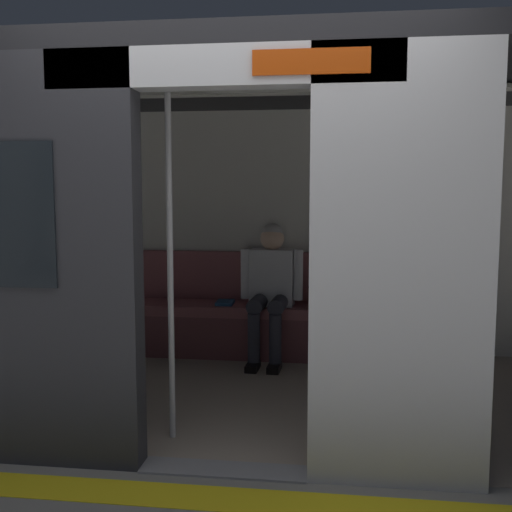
% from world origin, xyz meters
% --- Properties ---
extents(ground_plane, '(60.00, 60.00, 0.00)m').
position_xyz_m(ground_plane, '(0.00, 0.00, 0.00)').
color(ground_plane, gray).
extents(platform_edge_strip, '(8.00, 0.24, 0.01)m').
position_xyz_m(platform_edge_strip, '(0.00, 0.30, 0.00)').
color(platform_edge_strip, yellow).
rests_on(platform_edge_strip, ground_plane).
extents(train_car, '(6.40, 2.74, 2.32)m').
position_xyz_m(train_car, '(0.05, -1.19, 1.53)').
color(train_car, silver).
rests_on(train_car, ground_plane).
extents(bench_seat, '(2.98, 0.44, 0.47)m').
position_xyz_m(bench_seat, '(0.00, -2.22, 0.36)').
color(bench_seat, '#935156').
rests_on(bench_seat, ground_plane).
extents(person_seated, '(0.55, 0.69, 1.20)m').
position_xyz_m(person_seated, '(-0.01, -2.17, 0.69)').
color(person_seated, silver).
rests_on(person_seated, ground_plane).
extents(handbag, '(0.26, 0.15, 0.17)m').
position_xyz_m(handbag, '(-0.47, -2.25, 0.55)').
color(handbag, brown).
rests_on(handbag, bench_seat).
extents(book, '(0.16, 0.22, 0.03)m').
position_xyz_m(book, '(0.41, -2.25, 0.48)').
color(book, '#26598C').
rests_on(book, bench_seat).
extents(grab_pole_door, '(0.04, 0.04, 2.18)m').
position_xyz_m(grab_pole_door, '(0.39, -0.39, 1.09)').
color(grab_pole_door, silver).
rests_on(grab_pole_door, ground_plane).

